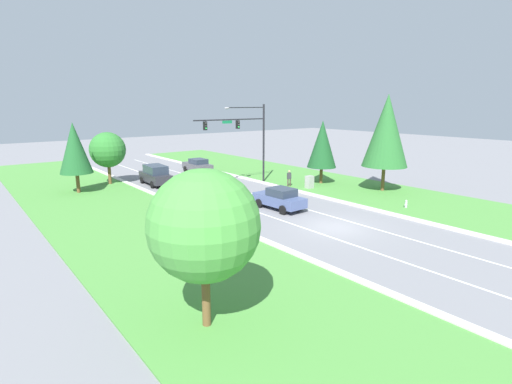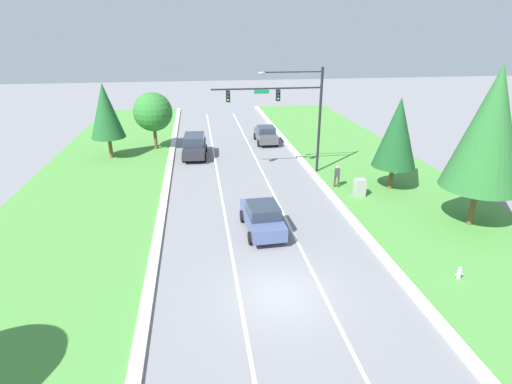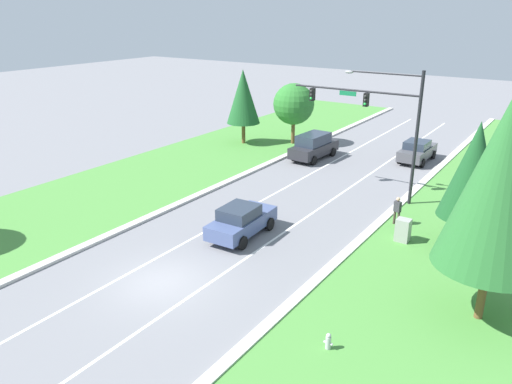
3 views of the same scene
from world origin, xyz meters
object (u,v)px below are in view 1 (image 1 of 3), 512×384
at_px(utility_cabinet, 309,182).
at_px(conifer_near_right_tree, 386,131).
at_px(slate_blue_sedan, 280,198).
at_px(conifer_mid_left_tree, 75,148).
at_px(pedestrian, 289,178).
at_px(fire_hydrant, 406,204).
at_px(traffic_signal_mast, 245,132).
at_px(graphite_sedan, 198,166).
at_px(oak_far_left_tree, 108,150).
at_px(conifer_far_right_tree, 322,144).
at_px(oak_near_left_tree, 204,226).
at_px(charcoal_suv, 156,175).

height_order(utility_cabinet, conifer_near_right_tree, conifer_near_right_tree).
height_order(slate_blue_sedan, conifer_mid_left_tree, conifer_mid_left_tree).
xyz_separation_m(slate_blue_sedan, pedestrian, (6.36, 5.85, 0.07)).
height_order(fire_hydrant, conifer_mid_left_tree, conifer_mid_left_tree).
bearing_deg(fire_hydrant, traffic_signal_mast, 106.02).
xyz_separation_m(graphite_sedan, oak_far_left_tree, (-10.75, -0.86, 2.71)).
distance_m(slate_blue_sedan, conifer_far_right_tree, 11.71).
xyz_separation_m(oak_near_left_tree, oak_far_left_tree, (6.03, 29.20, -0.37)).
bearing_deg(graphite_sedan, oak_near_left_tree, -118.42).
bearing_deg(conifer_far_right_tree, pedestrian, 167.44).
relative_size(pedestrian, oak_far_left_tree, 0.32).
height_order(traffic_signal_mast, oak_far_left_tree, traffic_signal_mast).
height_order(slate_blue_sedan, graphite_sedan, slate_blue_sedan).
bearing_deg(utility_cabinet, fire_hydrant, -85.97).
height_order(conifer_near_right_tree, oak_near_left_tree, conifer_near_right_tree).
relative_size(pedestrian, conifer_far_right_tree, 0.26).
bearing_deg(conifer_mid_left_tree, traffic_signal_mast, -23.40).
xyz_separation_m(slate_blue_sedan, oak_near_left_tree, (-13.32, -11.12, 3.06)).
distance_m(graphite_sedan, oak_far_left_tree, 11.12).
bearing_deg(utility_cabinet, charcoal_suv, 134.75).
bearing_deg(conifer_near_right_tree, oak_near_left_tree, -158.30).
xyz_separation_m(traffic_signal_mast, conifer_near_right_tree, (8.42, -10.44, 0.30)).
height_order(utility_cabinet, conifer_far_right_tree, conifer_far_right_tree).
height_order(graphite_sedan, utility_cabinet, graphite_sedan).
distance_m(conifer_near_right_tree, oak_far_left_tree, 27.26).
xyz_separation_m(slate_blue_sedan, conifer_near_right_tree, (12.02, -1.04, 4.84)).
bearing_deg(fire_hydrant, graphite_sedan, 100.39).
distance_m(oak_near_left_tree, conifer_mid_left_tree, 26.93).
xyz_separation_m(graphite_sedan, utility_cabinet, (3.87, -14.96, -0.21)).
relative_size(oak_near_left_tree, conifer_far_right_tree, 0.92).
bearing_deg(traffic_signal_mast, oak_far_left_tree, 141.45).
height_order(slate_blue_sedan, oak_far_left_tree, oak_far_left_tree).
bearing_deg(conifer_near_right_tree, conifer_mid_left_tree, 143.94).
distance_m(charcoal_suv, conifer_near_right_tree, 22.94).
bearing_deg(oak_far_left_tree, pedestrian, -41.87).
bearing_deg(graphite_sedan, slate_blue_sedan, -99.60).
bearing_deg(traffic_signal_mast, utility_cabinet, -55.51).
bearing_deg(graphite_sedan, conifer_far_right_tree, -63.85).
relative_size(fire_hydrant, conifer_far_right_tree, 0.11).
bearing_deg(oak_near_left_tree, graphite_sedan, 60.83).
height_order(traffic_signal_mast, conifer_near_right_tree, conifer_near_right_tree).
distance_m(utility_cabinet, conifer_far_right_tree, 4.53).
distance_m(pedestrian, conifer_far_right_tree, 4.94).
xyz_separation_m(graphite_sedan, oak_near_left_tree, (-16.78, -30.06, 3.08)).
height_order(slate_blue_sedan, conifer_near_right_tree, conifer_near_right_tree).
height_order(charcoal_suv, pedestrian, charcoal_suv).
xyz_separation_m(fire_hydrant, oak_far_left_tree, (-15.32, 24.09, 3.22)).
xyz_separation_m(pedestrian, conifer_far_right_tree, (3.71, -0.83, 3.17)).
height_order(charcoal_suv, conifer_mid_left_tree, conifer_mid_left_tree).
xyz_separation_m(graphite_sedan, pedestrian, (2.90, -13.09, 0.08)).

